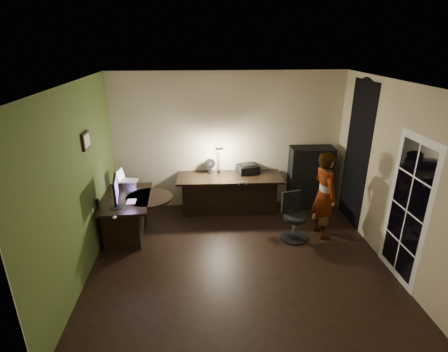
{
  "coord_description": "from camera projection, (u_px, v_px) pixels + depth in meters",
  "views": [
    {
      "loc": [
        -0.57,
        -4.6,
        3.24
      ],
      "look_at": [
        -0.15,
        1.05,
        1.0
      ],
      "focal_mm": 28.0,
      "sensor_mm": 36.0,
      "label": 1
    }
  ],
  "objects": [
    {
      "name": "french_door",
      "position": [
        407.0,
        211.0,
        4.76
      ],
      "size": [
        0.02,
        0.92,
        2.1
      ],
      "primitive_type": "cube",
      "color": "white",
      "rests_on": "floor"
    },
    {
      "name": "phone",
      "position": [
        131.0,
        207.0,
        5.58
      ],
      "size": [
        0.1,
        0.13,
        0.01
      ],
      "primitive_type": "cube",
      "rotation": [
        0.0,
        0.0,
        -0.35
      ],
      "color": "black",
      "rests_on": "desk_left"
    },
    {
      "name": "floor",
      "position": [
        238.0,
        259.0,
        5.5
      ],
      "size": [
        4.5,
        4.0,
        0.01
      ],
      "primitive_type": "cube",
      "color": "black",
      "rests_on": "ground"
    },
    {
      "name": "desk_fan",
      "position": [
        210.0,
        166.0,
        6.84
      ],
      "size": [
        0.22,
        0.15,
        0.3
      ],
      "primitive_type": "cube",
      "rotation": [
        0.0,
        0.0,
        0.22
      ],
      "color": "black",
      "rests_on": "desk_right"
    },
    {
      "name": "laptop_stand",
      "position": [
        130.0,
        183.0,
        6.37
      ],
      "size": [
        0.26,
        0.22,
        0.1
      ],
      "primitive_type": "cube",
      "rotation": [
        0.0,
        0.0,
        0.1
      ],
      "color": "silver",
      "rests_on": "desk_left"
    },
    {
      "name": "pen",
      "position": [
        145.0,
        209.0,
        5.52
      ],
      "size": [
        0.03,
        0.13,
        0.01
      ],
      "primitive_type": "cube",
      "rotation": [
        0.0,
        0.0,
        0.18
      ],
      "color": "black",
      "rests_on": "desk_left"
    },
    {
      "name": "wall_back",
      "position": [
        228.0,
        142.0,
        6.86
      ],
      "size": [
        4.5,
        0.01,
        2.7
      ],
      "primitive_type": "cube",
      "color": "tan",
      "rests_on": "floor"
    },
    {
      "name": "person",
      "position": [
        324.0,
        195.0,
        5.92
      ],
      "size": [
        0.47,
        0.61,
        1.53
      ],
      "primitive_type": "imported",
      "rotation": [
        0.0,
        0.0,
        1.77
      ],
      "color": "#D8A88C",
      "rests_on": "floor"
    },
    {
      "name": "ceiling",
      "position": [
        242.0,
        83.0,
        4.51
      ],
      "size": [
        4.5,
        4.0,
        0.01
      ],
      "primitive_type": "cube",
      "color": "silver",
      "rests_on": "floor"
    },
    {
      "name": "wall_right",
      "position": [
        391.0,
        176.0,
        5.16
      ],
      "size": [
        0.01,
        4.0,
        2.7
      ],
      "primitive_type": "cube",
      "color": "tan",
      "rests_on": "floor"
    },
    {
      "name": "wall_front",
      "position": [
        265.0,
        263.0,
        3.14
      ],
      "size": [
        4.5,
        0.01,
        2.7
      ],
      "primitive_type": "cube",
      "color": "tan",
      "rests_on": "floor"
    },
    {
      "name": "speaker",
      "position": [
        97.0,
        204.0,
        5.5
      ],
      "size": [
        0.08,
        0.08,
        0.17
      ],
      "primitive_type": "cylinder",
      "rotation": [
        0.0,
        0.0,
        -0.31
      ],
      "color": "black",
      "rests_on": "desk_left"
    },
    {
      "name": "cabinet",
      "position": [
        310.0,
        177.0,
        7.03
      ],
      "size": [
        0.85,
        0.45,
        1.26
      ],
      "primitive_type": "cube",
      "rotation": [
        0.0,
        0.0,
        -0.04
      ],
      "color": "black",
      "rests_on": "floor"
    },
    {
      "name": "mouse",
      "position": [
        115.0,
        217.0,
        5.23
      ],
      "size": [
        0.07,
        0.1,
        0.03
      ],
      "primitive_type": "ellipsoid",
      "rotation": [
        0.0,
        0.0,
        -0.16
      ],
      "color": "silver",
      "rests_on": "desk_left"
    },
    {
      "name": "headphones",
      "position": [
        243.0,
        183.0,
        6.31
      ],
      "size": [
        0.18,
        0.1,
        0.08
      ],
      "primitive_type": "cube",
      "rotation": [
        0.0,
        0.0,
        -0.17
      ],
      "color": "#28518E",
      "rests_on": "desk_right"
    },
    {
      "name": "notepad",
      "position": [
        131.0,
        202.0,
        5.76
      ],
      "size": [
        0.15,
        0.21,
        0.01
      ],
      "primitive_type": "cube",
      "rotation": [
        0.0,
        0.0,
        0.02
      ],
      "color": "silver",
      "rests_on": "desk_left"
    },
    {
      "name": "printer",
      "position": [
        248.0,
        168.0,
        6.88
      ],
      "size": [
        0.47,
        0.4,
        0.18
      ],
      "primitive_type": "cube",
      "rotation": [
        0.0,
        0.0,
        0.26
      ],
      "color": "black",
      "rests_on": "desk_right"
    },
    {
      "name": "office_chair",
      "position": [
        295.0,
        218.0,
        5.91
      ],
      "size": [
        0.55,
        0.55,
        0.82
      ],
      "primitive_type": "cube",
      "rotation": [
        0.0,
        0.0,
        0.23
      ],
      "color": "black",
      "rests_on": "floor"
    },
    {
      "name": "framed_picture",
      "position": [
        86.0,
        141.0,
        5.09
      ],
      "size": [
        0.04,
        0.3,
        0.25
      ],
      "primitive_type": "cube",
      "color": "black",
      "rests_on": "wall_left"
    },
    {
      "name": "wall_left",
      "position": [
        79.0,
        184.0,
        4.85
      ],
      "size": [
        0.01,
        4.0,
        2.7
      ],
      "primitive_type": "cube",
      "color": "tan",
      "rests_on": "floor"
    },
    {
      "name": "green_wall_overlay",
      "position": [
        80.0,
        184.0,
        4.85
      ],
      "size": [
        0.0,
        4.0,
        2.7
      ],
      "primitive_type": "cube",
      "color": "#485F28",
      "rests_on": "floor"
    },
    {
      "name": "monitor",
      "position": [
        115.0,
        197.0,
        5.5
      ],
      "size": [
        0.2,
        0.56,
        0.36
      ],
      "primitive_type": "cube",
      "rotation": [
        0.0,
        0.0,
        0.17
      ],
      "color": "black",
      "rests_on": "desk_left"
    },
    {
      "name": "desk_right",
      "position": [
        229.0,
        194.0,
        6.87
      ],
      "size": [
        2.04,
        0.75,
        0.76
      ],
      "primitive_type": "cube",
      "rotation": [
        0.0,
        0.0,
        -0.02
      ],
      "color": "black",
      "rests_on": "floor"
    },
    {
      "name": "laptop",
      "position": [
        129.0,
        175.0,
        6.31
      ],
      "size": [
        0.36,
        0.35,
        0.22
      ],
      "primitive_type": "cube",
      "rotation": [
        0.0,
        0.0,
        -0.17
      ],
      "color": "silver",
      "rests_on": "laptop_stand"
    },
    {
      "name": "arched_doorway",
      "position": [
        357.0,
        155.0,
        6.24
      ],
      "size": [
        0.01,
        0.9,
        2.6
      ],
      "primitive_type": "cube",
      "color": "black",
      "rests_on": "floor"
    },
    {
      "name": "desk_lamp",
      "position": [
        219.0,
        158.0,
        6.79
      ],
      "size": [
        0.23,
        0.31,
        0.61
      ],
      "primitive_type": "cube",
      "rotation": [
        0.0,
        0.0,
        0.34
      ],
      "color": "black",
      "rests_on": "desk_right"
    },
    {
      "name": "desk_left",
      "position": [
        128.0,
        217.0,
        6.03
      ],
      "size": [
        0.84,
        1.3,
        0.73
      ],
      "primitive_type": "cube",
      "rotation": [
        0.0,
        0.0,
        0.05
      ],
      "color": "black",
      "rests_on": "floor"
    }
  ]
}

